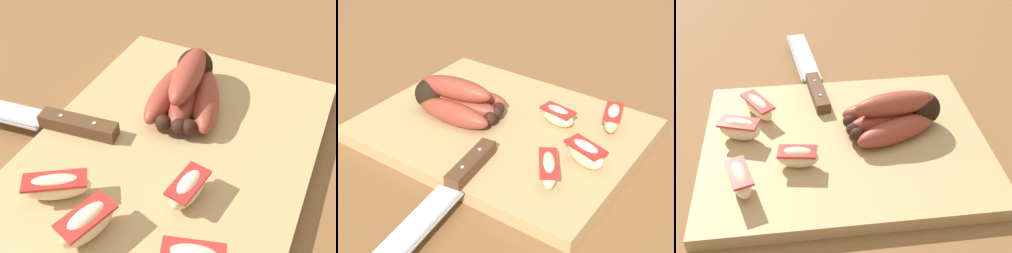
# 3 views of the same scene
# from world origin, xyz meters

# --- Properties ---
(ground_plane) EXTENTS (6.00, 6.00, 0.00)m
(ground_plane) POSITION_xyz_m (0.00, 0.00, 0.00)
(ground_plane) COLOR brown
(cutting_board) EXTENTS (0.41, 0.32, 0.02)m
(cutting_board) POSITION_xyz_m (-0.00, 0.00, 0.01)
(cutting_board) COLOR tan
(cutting_board) RESTS_ON ground_plane
(banana_bunch) EXTENTS (0.15, 0.11, 0.07)m
(banana_bunch) POSITION_xyz_m (0.08, 0.02, 0.04)
(banana_bunch) COLOR black
(banana_bunch) RESTS_ON cutting_board
(chefs_knife) EXTENTS (0.07, 0.28, 0.02)m
(chefs_knife) POSITION_xyz_m (-0.04, 0.16, 0.03)
(chefs_knife) COLOR silver
(chefs_knife) RESTS_ON cutting_board
(apple_wedge_near) EXTENTS (0.07, 0.04, 0.04)m
(apple_wedge_near) POSITION_xyz_m (-0.15, 0.02, 0.04)
(apple_wedge_near) COLOR beige
(apple_wedge_near) RESTS_ON cutting_board
(apple_wedge_middle) EXTENTS (0.04, 0.07, 0.04)m
(apple_wedge_middle) POSITION_xyz_m (-0.14, -0.08, 0.04)
(apple_wedge_middle) COLOR beige
(apple_wedge_middle) RESTS_ON cutting_board
(apple_wedge_far) EXTENTS (0.06, 0.03, 0.03)m
(apple_wedge_far) POSITION_xyz_m (-0.07, -0.05, 0.04)
(apple_wedge_far) COLOR beige
(apple_wedge_far) RESTS_ON cutting_board
(apple_wedge_extra) EXTENTS (0.06, 0.07, 0.03)m
(apple_wedge_extra) POSITION_xyz_m (-0.13, 0.08, 0.04)
(apple_wedge_extra) COLOR beige
(apple_wedge_extra) RESTS_ON cutting_board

